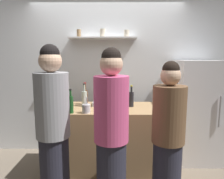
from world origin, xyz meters
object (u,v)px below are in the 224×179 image
at_px(wine_bottle_pale_glass, 84,98).
at_px(wine_bottle_green_glass, 71,104).
at_px(utensil_holder, 86,109).
at_px(person_pink_top, 111,136).
at_px(refrigerator, 197,111).
at_px(person_grey_hoodie, 53,132).
at_px(baking_pan, 105,103).
at_px(wine_bottle_dark_glass, 131,99).
at_px(water_bottle_plastic, 68,98).
at_px(person_brown_jacket, 168,139).
at_px(wine_bottle_amber_glass, 85,97).

relative_size(wine_bottle_pale_glass, wine_bottle_green_glass, 1.07).
relative_size(utensil_holder, person_pink_top, 0.13).
distance_m(refrigerator, person_grey_hoodie, 2.25).
bearing_deg(person_grey_hoodie, wine_bottle_green_glass, -83.15).
bearing_deg(wine_bottle_green_glass, baking_pan, 48.93).
bearing_deg(wine_bottle_pale_glass, baking_pan, 17.55).
relative_size(refrigerator, wine_bottle_dark_glass, 5.22).
distance_m(wine_bottle_pale_glass, person_pink_top, 1.03).
bearing_deg(person_grey_hoodie, utensil_holder, -102.37).
xyz_separation_m(refrigerator, water_bottle_plastic, (-1.96, -0.25, 0.25)).
height_order(baking_pan, wine_bottle_dark_glass, wine_bottle_dark_glass).
bearing_deg(baking_pan, water_bottle_plastic, -176.34).
relative_size(wine_bottle_pale_glass, person_brown_jacket, 0.20).
bearing_deg(person_pink_top, utensil_holder, -31.41).
relative_size(wine_bottle_dark_glass, person_brown_jacket, 0.19).
relative_size(wine_bottle_green_glass, wine_bottle_amber_glass, 0.93).
relative_size(wine_bottle_amber_glass, person_grey_hoodie, 0.19).
bearing_deg(wine_bottle_dark_glass, water_bottle_plastic, 175.64).
bearing_deg(baking_pan, person_grey_hoodie, -116.95).
xyz_separation_m(baking_pan, wine_bottle_dark_glass, (0.38, -0.10, 0.09)).
bearing_deg(person_brown_jacket, wine_bottle_green_glass, -52.84).
height_order(wine_bottle_amber_glass, water_bottle_plastic, wine_bottle_amber_glass).
height_order(refrigerator, wine_bottle_dark_glass, refrigerator).
relative_size(baking_pan, wine_bottle_green_glass, 1.13).
height_order(baking_pan, water_bottle_plastic, water_bottle_plastic).
bearing_deg(person_brown_jacket, utensil_holder, -57.02).
bearing_deg(utensil_holder, water_bottle_plastic, 126.63).
distance_m(water_bottle_plastic, person_pink_top, 1.19).
xyz_separation_m(utensil_holder, wine_bottle_dark_glass, (0.59, 0.35, 0.06)).
bearing_deg(person_pink_top, water_bottle_plastic, -28.12).
xyz_separation_m(wine_bottle_dark_glass, wine_bottle_amber_glass, (-0.66, 0.12, 0.01)).
height_order(utensil_holder, wine_bottle_green_glass, wine_bottle_green_glass).
height_order(wine_bottle_pale_glass, person_pink_top, person_pink_top).
bearing_deg(wine_bottle_pale_glass, refrigerator, 10.26).
bearing_deg(water_bottle_plastic, person_grey_hoodie, -87.49).
bearing_deg(wine_bottle_amber_glass, water_bottle_plastic, -166.98).
height_order(wine_bottle_green_glass, person_brown_jacket, person_brown_jacket).
height_order(refrigerator, water_bottle_plastic, refrigerator).
distance_m(wine_bottle_pale_glass, water_bottle_plastic, 0.25).
bearing_deg(person_pink_top, wine_bottle_pale_glass, -38.03).
bearing_deg(person_brown_jacket, wine_bottle_dark_glass, -99.03).
xyz_separation_m(utensil_holder, person_grey_hoodie, (-0.27, -0.50, -0.12)).
distance_m(baking_pan, person_grey_hoodie, 1.07).
distance_m(wine_bottle_pale_glass, wine_bottle_green_glass, 0.39).
xyz_separation_m(person_grey_hoodie, person_pink_top, (0.59, -0.07, -0.02)).
distance_m(baking_pan, utensil_holder, 0.50).
bearing_deg(wine_bottle_dark_glass, wine_bottle_green_glass, -155.34).
height_order(refrigerator, wine_bottle_amber_glass, refrigerator).
bearing_deg(wine_bottle_dark_glass, utensil_holder, -148.90).
bearing_deg(refrigerator, person_grey_hoodie, -148.53).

